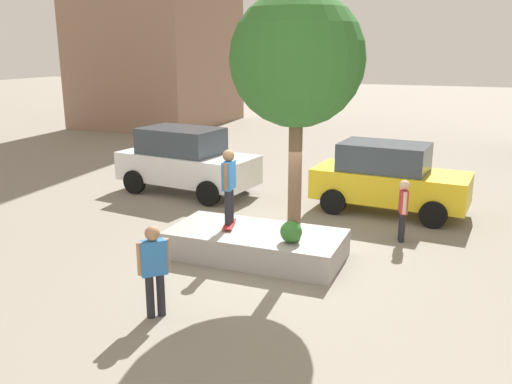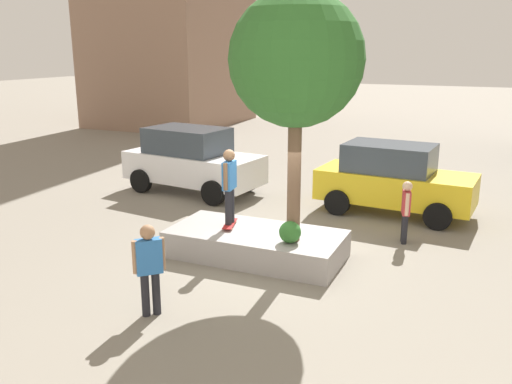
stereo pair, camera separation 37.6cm
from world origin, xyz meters
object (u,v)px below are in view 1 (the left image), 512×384
(plaza_tree, at_px, (297,60))
(pedestrian_crossing, at_px, (403,206))
(planter_ledge, at_px, (256,244))
(skateboarder, at_px, (229,182))
(bystander_watching, at_px, (154,265))
(taxi_cab, at_px, (388,178))
(skateboard, at_px, (229,224))
(police_car, at_px, (186,160))

(plaza_tree, height_order, pedestrian_crossing, plaza_tree)
(planter_ledge, height_order, plaza_tree, plaza_tree)
(planter_ledge, relative_size, skateboarder, 2.26)
(bystander_watching, bearing_deg, skateboarder, 91.87)
(planter_ledge, distance_m, pedestrian_crossing, 3.70)
(plaza_tree, height_order, taxi_cab, plaza_tree)
(planter_ledge, xyz_separation_m, skateboard, (-0.68, 0.08, 0.35))
(police_car, bearing_deg, bystander_watching, -64.70)
(pedestrian_crossing, distance_m, bystander_watching, 6.48)
(plaza_tree, distance_m, pedestrian_crossing, 4.62)
(taxi_cab, height_order, bystander_watching, taxi_cab)
(pedestrian_crossing, bearing_deg, skateboard, -148.73)
(skateboarder, bearing_deg, taxi_cab, 57.43)
(police_car, bearing_deg, skateboarder, -50.85)
(skateboard, relative_size, taxi_cab, 0.19)
(plaza_tree, relative_size, bystander_watching, 3.05)
(skateboarder, bearing_deg, skateboard, -159.44)
(planter_ledge, xyz_separation_m, plaza_tree, (0.94, -0.19, 3.99))
(plaza_tree, distance_m, skateboarder, 3.11)
(skateboard, distance_m, police_car, 5.52)
(bystander_watching, bearing_deg, police_car, 115.30)
(pedestrian_crossing, bearing_deg, bystander_watching, -122.26)
(skateboard, relative_size, bystander_watching, 0.50)
(skateboarder, xyz_separation_m, taxi_cab, (2.86, 4.48, -0.65))
(planter_ledge, bearing_deg, police_car, 133.73)
(taxi_cab, bearing_deg, skateboarder, -122.57)
(plaza_tree, bearing_deg, police_car, 138.31)
(plaza_tree, distance_m, taxi_cab, 5.91)
(plaza_tree, xyz_separation_m, skateboard, (-1.62, 0.27, -3.63))
(skateboarder, bearing_deg, police_car, 129.15)
(bystander_watching, bearing_deg, pedestrian_crossing, 57.74)
(skateboard, relative_size, skateboarder, 0.49)
(police_car, xyz_separation_m, taxi_cab, (6.34, 0.21, -0.05))
(plaza_tree, distance_m, bystander_watching, 4.76)
(plaza_tree, relative_size, taxi_cab, 1.16)
(taxi_cab, xyz_separation_m, bystander_watching, (-2.75, -7.79, -0.04))
(planter_ledge, xyz_separation_m, taxi_cab, (2.18, 4.55, 0.70))
(skateboard, bearing_deg, bystander_watching, -88.13)
(skateboarder, relative_size, taxi_cab, 0.39)
(skateboard, xyz_separation_m, pedestrian_crossing, (3.56, 2.16, 0.22))
(skateboarder, relative_size, pedestrian_crossing, 1.13)
(skateboard, height_order, police_car, police_car)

